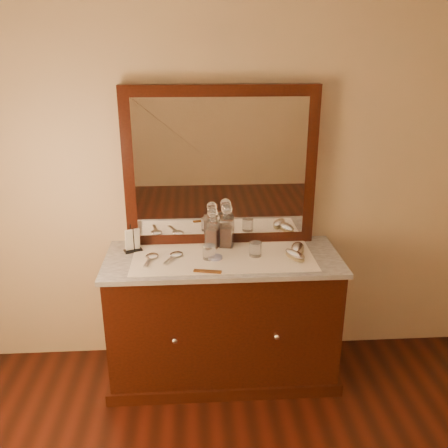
{
  "coord_description": "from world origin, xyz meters",
  "views": [
    {
      "loc": [
        -0.16,
        -0.69,
        2.05
      ],
      "look_at": [
        0.0,
        1.85,
        1.1
      ],
      "focal_mm": 38.0,
      "sensor_mm": 36.0,
      "label": 1
    }
  ],
  "objects": [
    {
      "name": "hand_mirror_inner",
      "position": [
        -0.29,
        1.96,
        0.86
      ],
      "size": [
        0.13,
        0.2,
        0.02
      ],
      "color": "silver",
      "rests_on": "lace_runner"
    },
    {
      "name": "mirror_glass",
      "position": [
        0.0,
        2.17,
        1.35
      ],
      "size": [
        1.06,
        0.01,
        0.86
      ],
      "primitive_type": "cube",
      "color": "white",
      "rests_on": "marble_top"
    },
    {
      "name": "lace_runner",
      "position": [
        0.0,
        1.94,
        0.85
      ],
      "size": [
        1.1,
        0.45,
        0.0
      ],
      "primitive_type": "cube",
      "color": "white",
      "rests_on": "marble_top"
    },
    {
      "name": "knob_right",
      "position": [
        0.3,
        1.67,
        0.45
      ],
      "size": [
        0.04,
        0.04,
        0.04
      ],
      "primitive_type": "sphere",
      "color": "silver",
      "rests_on": "dresser_cabinet"
    },
    {
      "name": "dresser_plinth",
      "position": [
        0.0,
        1.96,
        0.04
      ],
      "size": [
        1.46,
        0.59,
        0.08
      ],
      "primitive_type": "cube",
      "color": "black",
      "rests_on": "floor"
    },
    {
      "name": "brush_near",
      "position": [
        0.43,
        1.88,
        0.88
      ],
      "size": [
        0.14,
        0.18,
        0.05
      ],
      "color": "#9C875F",
      "rests_on": "lace_runner"
    },
    {
      "name": "decanter_right",
      "position": [
        0.03,
        2.11,
        0.96
      ],
      "size": [
        0.1,
        0.1,
        0.29
      ],
      "color": "#913915",
      "rests_on": "lace_runner"
    },
    {
      "name": "brush_far",
      "position": [
        0.47,
        1.98,
        0.88
      ],
      "size": [
        0.12,
        0.19,
        0.05
      ],
      "color": "#9C875F",
      "rests_on": "lace_runner"
    },
    {
      "name": "napkin_rack",
      "position": [
        -0.56,
        2.08,
        0.92
      ],
      "size": [
        0.13,
        0.1,
        0.17
      ],
      "color": "black",
      "rests_on": "marble_top"
    },
    {
      "name": "room_shell",
      "position": [
        0.0,
        0.0,
        1.4
      ],
      "size": [
        8.5,
        9.0,
        2.8
      ],
      "color": "black",
      "rests_on": "ground"
    },
    {
      "name": "tumblers",
      "position": [
        0.06,
        1.93,
        0.9
      ],
      "size": [
        0.36,
        0.1,
        0.09
      ],
      "color": "white",
      "rests_on": "lace_runner"
    },
    {
      "name": "knob_left",
      "position": [
        -0.3,
        1.67,
        0.45
      ],
      "size": [
        0.04,
        0.04,
        0.04
      ],
      "primitive_type": "sphere",
      "color": "silver",
      "rests_on": "dresser_cabinet"
    },
    {
      "name": "comb",
      "position": [
        -0.1,
        1.74,
        0.86
      ],
      "size": [
        0.16,
        0.06,
        0.01
      ],
      "primitive_type": "cube",
      "rotation": [
        0.0,
        0.0,
        -0.21
      ],
      "color": "brown",
      "rests_on": "lace_runner"
    },
    {
      "name": "pin_dish",
      "position": [
        -0.05,
        1.92,
        0.86
      ],
      "size": [
        0.09,
        0.09,
        0.01
      ],
      "primitive_type": "cylinder",
      "rotation": [
        0.0,
        0.0,
        -0.02
      ],
      "color": "white",
      "rests_on": "lace_runner"
    },
    {
      "name": "mirror_frame",
      "position": [
        0.0,
        2.2,
        1.35
      ],
      "size": [
        1.2,
        0.08,
        1.0
      ],
      "primitive_type": "cube",
      "color": "black",
      "rests_on": "marble_top"
    },
    {
      "name": "dresser_cabinet",
      "position": [
        0.0,
        1.96,
        0.41
      ],
      "size": [
        1.4,
        0.55,
        0.82
      ],
      "primitive_type": "cube",
      "color": "black",
      "rests_on": "floor"
    },
    {
      "name": "hand_mirror_outer",
      "position": [
        -0.44,
        1.95,
        0.86
      ],
      "size": [
        0.09,
        0.2,
        0.02
      ],
      "color": "silver",
      "rests_on": "lace_runner"
    },
    {
      "name": "decanter_left",
      "position": [
        -0.06,
        2.11,
        0.96
      ],
      "size": [
        0.1,
        0.1,
        0.27
      ],
      "color": "#913915",
      "rests_on": "lace_runner"
    },
    {
      "name": "marble_top",
      "position": [
        0.0,
        1.96,
        0.83
      ],
      "size": [
        1.44,
        0.59,
        0.03
      ],
      "primitive_type": "cube",
      "color": "silver",
      "rests_on": "dresser_cabinet"
    }
  ]
}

